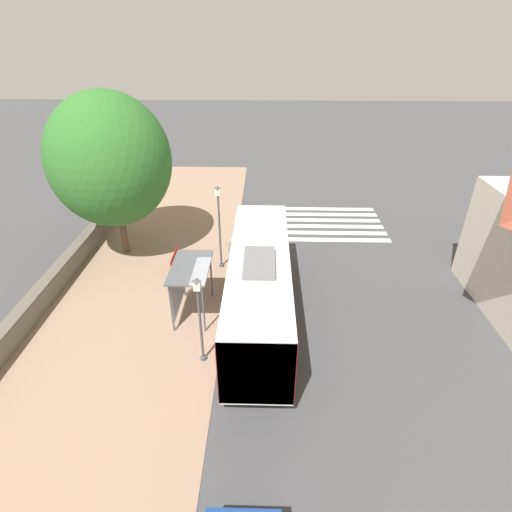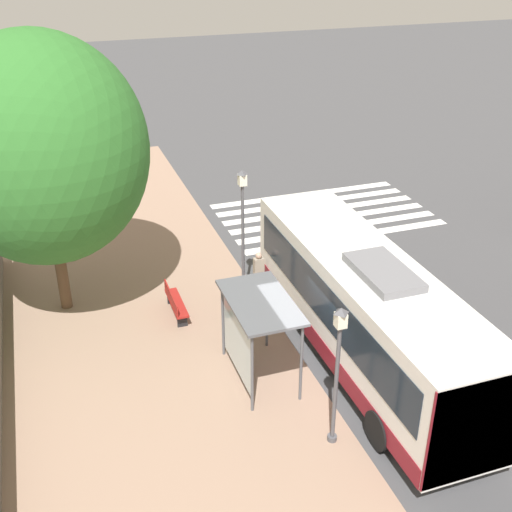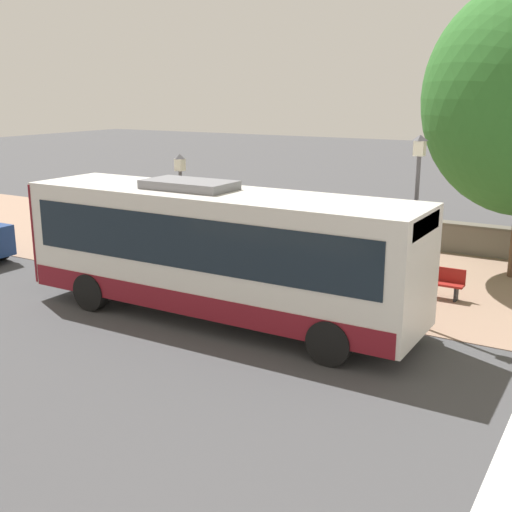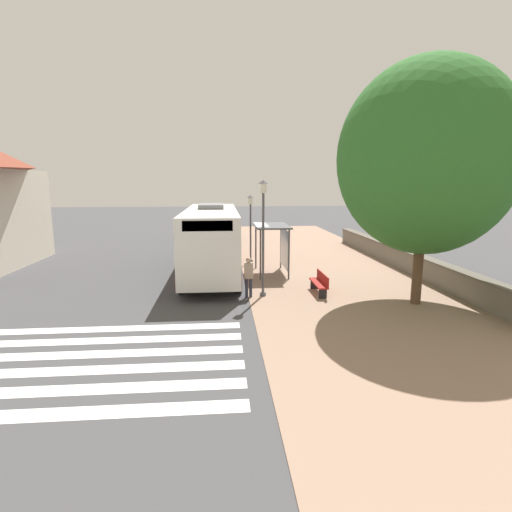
{
  "view_description": "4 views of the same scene",
  "coord_description": "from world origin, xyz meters",
  "px_view_note": "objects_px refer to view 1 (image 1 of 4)",
  "views": [
    {
      "loc": [
        1.78,
        -14.05,
        11.47
      ],
      "look_at": [
        1.36,
        1.86,
        2.22
      ],
      "focal_mm": 28.0,
      "sensor_mm": 36.0,
      "label": 1
    },
    {
      "loc": [
        -6.28,
        -13.18,
        11.37
      ],
      "look_at": [
        -0.57,
        3.27,
        2.28
      ],
      "focal_mm": 45.0,
      "sensor_mm": 36.0,
      "label": 2
    },
    {
      "loc": [
        14.32,
        8.9,
        5.63
      ],
      "look_at": [
        -0.47,
        0.11,
        1.18
      ],
      "focal_mm": 45.0,
      "sensor_mm": 36.0,
      "label": 3
    },
    {
      "loc": [
        1.01,
        20.05,
        4.52
      ],
      "look_at": [
        -0.4,
        3.47,
        1.48
      ],
      "focal_mm": 28.0,
      "sensor_mm": 36.0,
      "label": 4
    }
  ],
  "objects_px": {
    "bench": "(177,260)",
    "bus": "(259,284)",
    "shade_tree": "(110,160)",
    "pedestrian": "(232,250)",
    "bus_shelter": "(187,275)",
    "street_lamp_far": "(199,313)",
    "street_lamp_near": "(219,221)"
  },
  "relations": [
    {
      "from": "bus_shelter",
      "to": "shade_tree",
      "type": "relative_size",
      "value": 0.33
    },
    {
      "from": "pedestrian",
      "to": "shade_tree",
      "type": "height_order",
      "value": "shade_tree"
    },
    {
      "from": "bus",
      "to": "bus_shelter",
      "type": "bearing_deg",
      "value": 174.52
    },
    {
      "from": "pedestrian",
      "to": "street_lamp_far",
      "type": "relative_size",
      "value": 0.43
    },
    {
      "from": "bench",
      "to": "street_lamp_near",
      "type": "distance_m",
      "value": 3.28
    },
    {
      "from": "street_lamp_far",
      "to": "shade_tree",
      "type": "xyz_separation_m",
      "value": [
        -5.68,
        8.53,
        3.1
      ]
    },
    {
      "from": "bus_shelter",
      "to": "pedestrian",
      "type": "xyz_separation_m",
      "value": [
        1.58,
        4.17,
        -1.09
      ]
    },
    {
      "from": "street_lamp_near",
      "to": "pedestrian",
      "type": "bearing_deg",
      "value": 13.24
    },
    {
      "from": "bus",
      "to": "bench",
      "type": "xyz_separation_m",
      "value": [
        -4.53,
        4.17,
        -1.32
      ]
    },
    {
      "from": "street_lamp_near",
      "to": "street_lamp_far",
      "type": "xyz_separation_m",
      "value": [
        -0.0,
        -7.01,
        -0.44
      ]
    },
    {
      "from": "bus_shelter",
      "to": "street_lamp_near",
      "type": "xyz_separation_m",
      "value": [
        0.99,
        4.03,
        0.69
      ]
    },
    {
      "from": "bus_shelter",
      "to": "shade_tree",
      "type": "bearing_deg",
      "value": 130.21
    },
    {
      "from": "street_lamp_near",
      "to": "street_lamp_far",
      "type": "distance_m",
      "value": 7.03
    },
    {
      "from": "bus_shelter",
      "to": "pedestrian",
      "type": "bearing_deg",
      "value": 69.3
    },
    {
      "from": "bus",
      "to": "shade_tree",
      "type": "bearing_deg",
      "value": 143.23
    },
    {
      "from": "bus",
      "to": "street_lamp_far",
      "type": "distance_m",
      "value": 3.47
    },
    {
      "from": "pedestrian",
      "to": "bus",
      "type": "bearing_deg",
      "value": -70.76
    },
    {
      "from": "pedestrian",
      "to": "street_lamp_far",
      "type": "distance_m",
      "value": 7.3
    },
    {
      "from": "street_lamp_far",
      "to": "bus",
      "type": "bearing_deg",
      "value": 51.26
    },
    {
      "from": "street_lamp_far",
      "to": "shade_tree",
      "type": "height_order",
      "value": "shade_tree"
    },
    {
      "from": "bus_shelter",
      "to": "shade_tree",
      "type": "xyz_separation_m",
      "value": [
        -4.69,
        5.55,
        3.36
      ]
    },
    {
      "from": "bus",
      "to": "shade_tree",
      "type": "relative_size",
      "value": 1.17
    },
    {
      "from": "bus",
      "to": "bus_shelter",
      "type": "height_order",
      "value": "bus"
    },
    {
      "from": "bench",
      "to": "bus",
      "type": "bearing_deg",
      "value": -42.65
    },
    {
      "from": "bus",
      "to": "shade_tree",
      "type": "distance_m",
      "value": 10.42
    },
    {
      "from": "bus",
      "to": "pedestrian",
      "type": "relative_size",
      "value": 6.33
    },
    {
      "from": "street_lamp_near",
      "to": "shade_tree",
      "type": "relative_size",
      "value": 0.52
    },
    {
      "from": "bus",
      "to": "pedestrian",
      "type": "bearing_deg",
      "value": 109.24
    },
    {
      "from": "bus",
      "to": "street_lamp_near",
      "type": "height_order",
      "value": "street_lamp_near"
    },
    {
      "from": "bus_shelter",
      "to": "shade_tree",
      "type": "distance_m",
      "value": 8.01
    },
    {
      "from": "shade_tree",
      "to": "street_lamp_far",
      "type": "bearing_deg",
      "value": -56.36
    },
    {
      "from": "bus",
      "to": "bus_shelter",
      "type": "relative_size",
      "value": 3.58
    }
  ]
}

